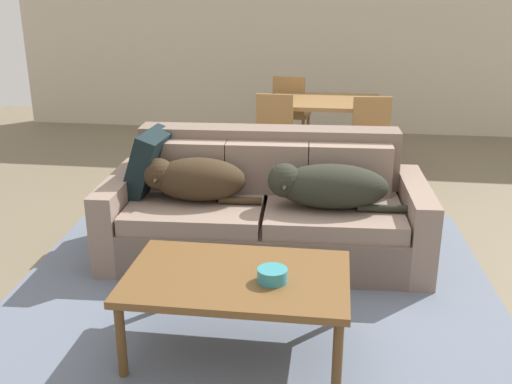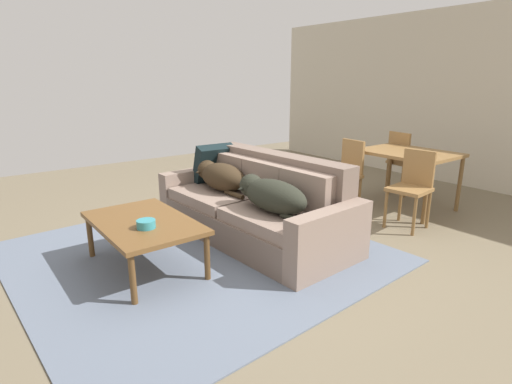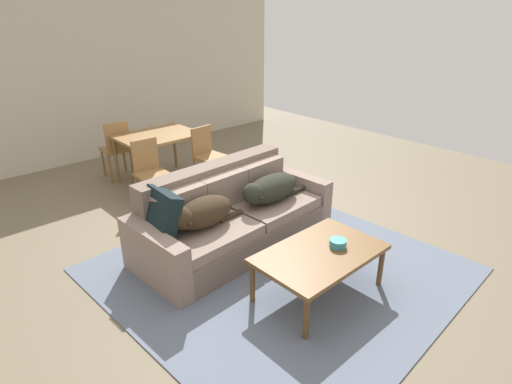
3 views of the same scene
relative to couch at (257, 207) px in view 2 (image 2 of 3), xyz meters
The scene contains 13 objects.
ground_plane 0.38m from the couch, 13.95° to the right, with size 10.00×10.00×0.00m, color #736750.
back_partition 4.09m from the couch, 87.42° to the left, with size 8.00×0.12×2.70m, color beige.
area_rug 0.82m from the couch, 89.73° to the right, with size 3.12×3.13×0.01m, color slate.
couch is the anchor object (origin of this frame).
dog_on_left_cushion 0.58m from the couch, 164.14° to the right, with size 0.84×0.39×0.31m.
dog_on_right_cushion 0.53m from the couch, 21.15° to the right, with size 0.95×0.40×0.31m.
throw_pillow_by_left_arm 0.92m from the couch, behind, with size 0.15×0.47×0.47m, color black.
coffee_table 1.27m from the couch, 89.95° to the right, with size 1.17×0.74×0.45m.
bowl_on_coffee_table 1.34m from the couch, 81.68° to the right, with size 0.16×0.16×0.07m, color teal.
dining_table 2.22m from the couch, 80.40° to the left, with size 1.13×0.88×0.75m.
dining_chair_near_left 1.57m from the couch, 94.56° to the left, with size 0.42×0.42×0.88m.
dining_chair_near_right 1.78m from the couch, 62.23° to the left, with size 0.44×0.44×0.88m.
dining_chair_far_left 2.71m from the couch, 90.99° to the left, with size 0.45×0.45×0.91m.
Camera 2 is at (3.08, -2.47, 1.66)m, focal length 28.53 mm.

